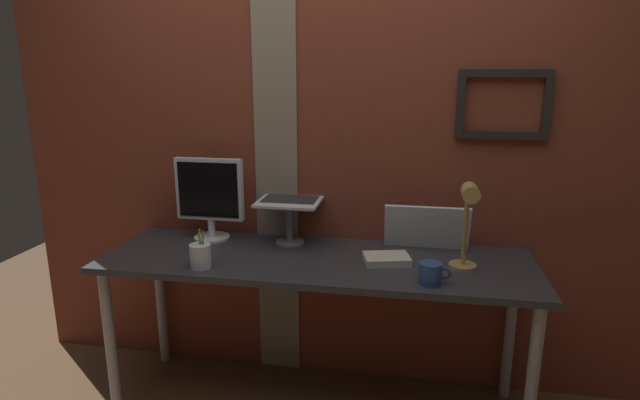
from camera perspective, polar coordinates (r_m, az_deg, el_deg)
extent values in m
cube|color=brown|center=(2.60, 0.45, 5.68)|extent=(3.25, 0.12, 2.43)
cube|color=gray|center=(2.59, -4.92, 5.59)|extent=(0.22, 0.01, 2.43)
cube|color=black|center=(2.49, 19.98, 13.12)|extent=(0.41, 0.03, 0.03)
cube|color=black|center=(2.50, 19.45, 6.79)|extent=(0.41, 0.03, 0.03)
cube|color=black|center=(2.47, 15.38, 10.23)|extent=(0.03, 0.03, 0.24)
cube|color=black|center=(2.53, 23.94, 9.61)|extent=(0.03, 0.03, 0.24)
cube|color=#333338|center=(2.37, -0.44, -6.81)|extent=(1.97, 0.61, 0.03)
cylinder|color=#B2B2B7|center=(2.65, -22.28, -14.65)|extent=(0.05, 0.05, 0.74)
cylinder|color=#B2B2B7|center=(2.34, 22.49, -18.68)|extent=(0.05, 0.05, 0.74)
cylinder|color=#B2B2B7|center=(3.02, -17.32, -10.54)|extent=(0.05, 0.05, 0.74)
cylinder|color=#B2B2B7|center=(2.76, 20.41, -13.28)|extent=(0.05, 0.05, 0.74)
cylinder|color=white|center=(2.69, -11.93, -4.08)|extent=(0.18, 0.18, 0.01)
cylinder|color=white|center=(2.67, -11.98, -3.03)|extent=(0.04, 0.04, 0.09)
cube|color=white|center=(2.62, -12.21, 1.19)|extent=(0.35, 0.04, 0.31)
cube|color=black|center=(2.60, -12.37, 1.09)|extent=(0.31, 0.00, 0.28)
cylinder|color=gray|center=(2.56, -3.39, -4.68)|extent=(0.14, 0.14, 0.01)
cylinder|color=gray|center=(2.53, -3.42, -2.56)|extent=(0.03, 0.03, 0.19)
cube|color=gray|center=(2.51, -3.45, -0.41)|extent=(0.28, 0.22, 0.01)
cube|color=white|center=(2.50, -3.45, -0.17)|extent=(0.30, 0.26, 0.01)
cube|color=#2D2D30|center=(2.52, -3.35, 0.11)|extent=(0.26, 0.17, 0.00)
cube|color=white|center=(2.63, -2.66, 2.96)|extent=(0.30, 0.06, 0.20)
cube|color=black|center=(2.63, -2.69, 2.89)|extent=(0.27, 0.05, 0.17)
cube|color=white|center=(2.50, 11.79, -3.01)|extent=(0.40, 0.08, 0.22)
cylinder|color=tan|center=(2.34, 15.58, -7.06)|extent=(0.12, 0.12, 0.02)
cylinder|color=tan|center=(2.28, 15.89, -2.63)|extent=(0.02, 0.02, 0.36)
cylinder|color=tan|center=(2.15, 16.39, 0.78)|extent=(0.07, 0.11, 0.07)
cylinder|color=white|center=(2.30, -13.17, -6.09)|extent=(0.09, 0.09, 0.11)
cylinder|color=green|center=(2.29, -13.08, -5.35)|extent=(0.03, 0.03, 0.15)
cylinder|color=orange|center=(2.28, -13.26, -5.16)|extent=(0.02, 0.02, 0.16)
cylinder|color=blue|center=(2.28, -12.96, -5.46)|extent=(0.01, 0.04, 0.14)
cylinder|color=green|center=(2.28, -12.87, -5.25)|extent=(0.01, 0.01, 0.16)
cylinder|color=#2D4C8C|center=(2.12, 12.15, -7.97)|extent=(0.09, 0.09, 0.09)
torus|color=#2D4C8C|center=(2.12, 13.74, -7.92)|extent=(0.05, 0.01, 0.05)
cube|color=silver|center=(2.32, 7.43, -6.53)|extent=(0.23, 0.18, 0.03)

